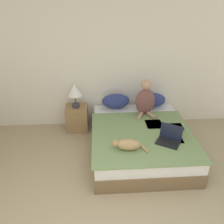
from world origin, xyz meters
TOP-DOWN VIEW (x-y plane):
  - wall_back at (0.00, 3.30)m, footprint 6.12×0.05m
  - bed at (0.69, 2.21)m, footprint 1.71×2.04m
  - pillow_near at (0.31, 3.06)m, footprint 0.56×0.29m
  - pillow_far at (1.06, 3.06)m, footprint 0.56×0.29m
  - person_sitting at (0.86, 2.76)m, footprint 0.38×0.37m
  - cat_tabby at (0.38, 1.63)m, footprint 0.55×0.23m
  - laptop_open at (1.07, 1.79)m, footprint 0.46×0.44m
  - nightstand at (-0.49, 3.04)m, footprint 0.44×0.40m
  - table_lamp at (-0.50, 3.02)m, footprint 0.28×0.28m

SIDE VIEW (x-z plane):
  - bed at x=0.69m, z-range 0.00..0.47m
  - nightstand at x=-0.49m, z-range 0.00..0.53m
  - laptop_open at x=1.07m, z-range 0.40..0.66m
  - cat_tabby at x=0.38m, z-range 0.48..0.65m
  - pillow_near at x=0.31m, z-range 0.47..0.77m
  - pillow_far at x=1.06m, z-range 0.47..0.77m
  - person_sitting at x=0.86m, z-range 0.42..1.12m
  - table_lamp at x=-0.50m, z-range 0.63..1.13m
  - wall_back at x=0.00m, z-range 0.00..2.55m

